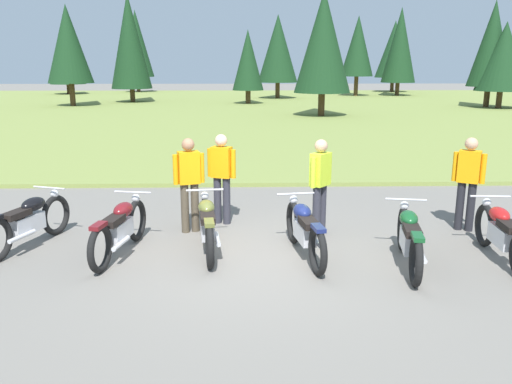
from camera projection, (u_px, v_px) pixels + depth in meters
ground_plane at (257, 258)px, 8.01m from camera, size 140.00×140.00×0.00m
grass_moorland at (246, 108)px, 33.94m from camera, size 80.00×44.00×0.10m
forest_treeline at (260, 47)px, 40.89m from camera, size 40.01×28.05×8.35m
motorcycle_black at (28, 221)px, 8.39m from camera, size 0.87×2.02×0.88m
motorcycle_maroon at (120, 228)px, 8.06m from camera, size 0.65×2.08×0.88m
motorcycle_olive at (207, 225)px, 8.21m from camera, size 0.62×2.10×0.88m
motorcycle_navy at (305, 230)px, 7.97m from camera, size 0.66×2.09×0.88m
motorcycle_british_green at (409, 238)px, 7.60m from camera, size 0.64×2.09×0.88m
motorcycle_red at (502, 233)px, 7.79m from camera, size 0.62×2.10×0.88m
rider_checking_bike at (468, 178)px, 9.14m from camera, size 0.49×0.37×1.67m
rider_with_back_turned at (320, 181)px, 8.91m from camera, size 0.40×0.44×1.67m
rider_in_hivis_vest at (222, 174)px, 9.54m from camera, size 0.52×0.33×1.67m
rider_near_row_end at (189, 180)px, 9.05m from camera, size 0.53×0.32×1.67m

